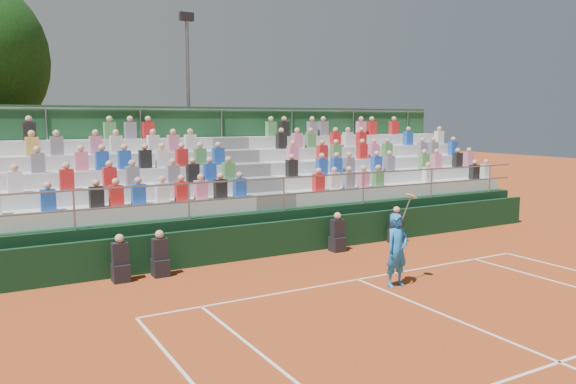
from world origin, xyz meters
TOP-DOWN VIEW (x-y plane):
  - ground at (0.00, 0.00)m, footprint 90.00×90.00m
  - courtside_wall at (0.00, 3.20)m, footprint 20.00×0.15m
  - line_officials at (-1.11, 2.75)m, footprint 9.11×0.40m
  - grandstand at (-0.00, 6.43)m, footprint 20.00×5.20m
  - tennis_player at (0.47, -0.89)m, footprint 0.87×0.48m
  - floodlight_mast at (0.26, 12.71)m, footprint 0.60×0.25m

SIDE VIEW (x-z plane):
  - ground at x=0.00m, z-range 0.00..0.00m
  - line_officials at x=-1.11m, z-range -0.12..1.07m
  - courtside_wall at x=0.00m, z-range 0.00..1.00m
  - tennis_player at x=0.47m, z-range -0.23..1.99m
  - grandstand at x=0.00m, z-range -1.12..3.28m
  - floodlight_mast at x=0.26m, z-range 0.68..9.15m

